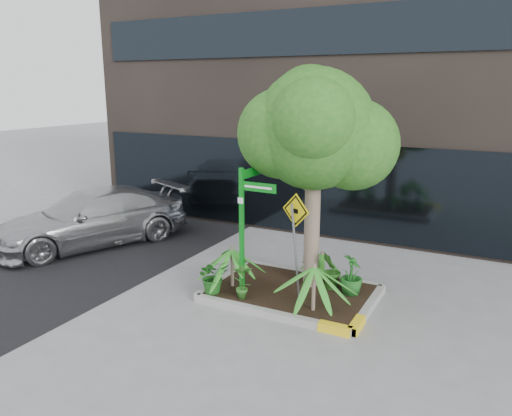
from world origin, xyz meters
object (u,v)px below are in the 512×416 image
at_px(tree, 315,129).
at_px(street_sign_post, 245,220).
at_px(parked_car, 92,218).
at_px(cattle_sign, 296,229).

relative_size(tree, street_sign_post, 1.71).
distance_m(tree, street_sign_post, 2.24).
bearing_deg(tree, street_sign_post, -132.98).
bearing_deg(parked_car, cattle_sign, 14.88).
xyz_separation_m(street_sign_post, cattle_sign, (0.98, 0.19, -0.09)).
relative_size(parked_car, street_sign_post, 1.90).
distance_m(street_sign_post, cattle_sign, 1.00).
height_order(tree, parked_car, tree).
height_order(parked_car, cattle_sign, cattle_sign).
xyz_separation_m(tree, cattle_sign, (-0.01, -0.86, -1.81)).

